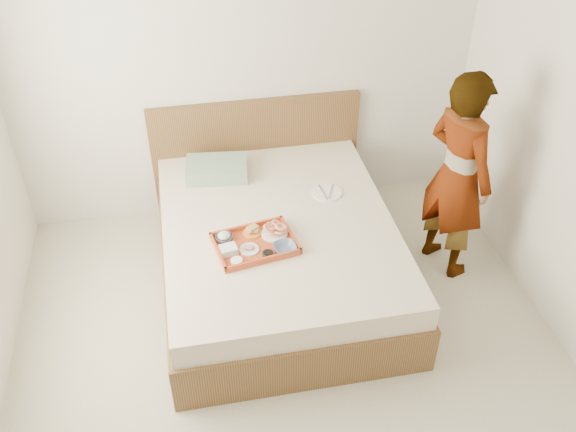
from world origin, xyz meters
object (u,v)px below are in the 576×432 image
Objects in this scene: tray at (255,244)px; dinner_plate at (327,193)px; bed at (278,251)px; person at (457,176)px.

tray is 2.36× the size of dinner_plate.
bed is 0.55m from dinner_plate.
tray is 0.33× the size of person.
bed is at bearing 39.28° from tray.
person is (0.83, -0.30, 0.23)m from dinner_plate.
person is at bearing -19.57° from dinner_plate.
person reaches higher than bed.
person reaches higher than dinner_plate.
bed is 0.41m from tray.
bed is 1.30× the size of person.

